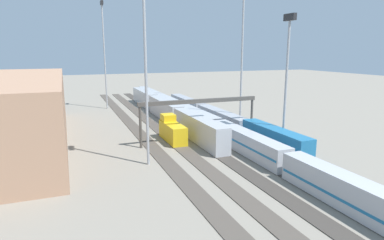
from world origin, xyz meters
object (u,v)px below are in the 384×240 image
(light_mast_1, at_px, (104,43))
(signal_gantry, at_px, (200,106))
(train_on_track_3, at_px, (172,131))
(maintenance_shed, at_px, (16,111))
(train_on_track_1, at_px, (196,118))
(train_on_track_0, at_px, (218,117))
(train_on_track_2, at_px, (165,109))
(light_mast_0, at_px, (287,64))
(light_mast_2, at_px, (242,41))
(light_mast_3, at_px, (145,39))

(light_mast_1, height_order, signal_gantry, light_mast_1)
(train_on_track_3, distance_m, maintenance_shed, 30.92)
(signal_gantry, bearing_deg, maintenance_shed, 70.83)
(train_on_track_1, distance_m, signal_gantry, 15.94)
(train_on_track_0, height_order, train_on_track_2, train_on_track_2)
(train_on_track_3, relative_size, light_mast_0, 0.41)
(train_on_track_1, height_order, signal_gantry, signal_gantry)
(train_on_track_1, bearing_deg, light_mast_0, -163.39)
(light_mast_1, relative_size, signal_gantry, 1.32)
(train_on_track_2, bearing_deg, signal_gantry, 180.00)
(train_on_track_1, height_order, maintenance_shed, maintenance_shed)
(light_mast_0, bearing_deg, train_on_track_3, 52.61)
(train_on_track_2, distance_m, light_mast_0, 39.82)
(train_on_track_2, xyz_separation_m, light_mast_1, (22.71, 12.63, 17.90))
(train_on_track_3, bearing_deg, train_on_track_1, -40.89)
(light_mast_2, height_order, light_mast_3, light_mast_2)
(train_on_track_2, bearing_deg, light_mast_3, 159.24)
(train_on_track_3, relative_size, light_mast_1, 0.30)
(light_mast_0, bearing_deg, maintenance_shed, 64.11)
(light_mast_2, bearing_deg, train_on_track_0, 24.39)
(light_mast_0, distance_m, maintenance_shed, 52.56)
(train_on_track_0, distance_m, light_mast_0, 27.03)
(light_mast_3, bearing_deg, train_on_track_1, -37.14)
(light_mast_3, bearing_deg, signal_gantry, -53.37)
(train_on_track_2, distance_m, maintenance_shed, 36.70)
(train_on_track_1, xyz_separation_m, train_on_track_0, (-1.71, -5.00, 0.10))
(train_on_track_2, height_order, light_mast_2, light_mast_2)
(train_on_track_3, xyz_separation_m, light_mast_0, (-13.31, -17.41, 13.70))
(train_on_track_0, xyz_separation_m, maintenance_shed, (-0.54, 44.14, 4.57))
(signal_gantry, bearing_deg, light_mast_3, 126.63)
(train_on_track_2, xyz_separation_m, maintenance_shed, (-12.85, 34.14, 4.05))
(train_on_track_0, distance_m, maintenance_shed, 44.38)
(light_mast_0, bearing_deg, light_mast_3, 87.68)
(train_on_track_0, height_order, light_mast_3, light_mast_3)
(train_on_track_0, relative_size, maintenance_shed, 1.13)
(train_on_track_2, height_order, light_mast_1, light_mast_1)
(light_mast_1, distance_m, light_mast_2, 48.45)
(train_on_track_2, distance_m, light_mast_1, 31.55)
(train_on_track_1, height_order, train_on_track_2, train_on_track_2)
(train_on_track_3, bearing_deg, maintenance_shed, 72.32)
(train_on_track_3, xyz_separation_m, maintenance_shed, (9.29, 29.14, 4.51))
(light_mast_1, bearing_deg, light_mast_0, -156.70)
(train_on_track_0, height_order, maintenance_shed, maintenance_shed)
(train_on_track_0, distance_m, light_mast_3, 36.58)
(train_on_track_1, bearing_deg, train_on_track_0, -108.91)
(light_mast_0, height_order, light_mast_1, light_mast_1)
(train_on_track_3, xyz_separation_m, train_on_track_2, (22.14, -5.00, 0.46))
(train_on_track_1, height_order, light_mast_1, light_mast_1)
(train_on_track_1, xyz_separation_m, light_mast_0, (-24.86, -7.41, 13.86))
(train_on_track_1, relative_size, maintenance_shed, 2.05)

